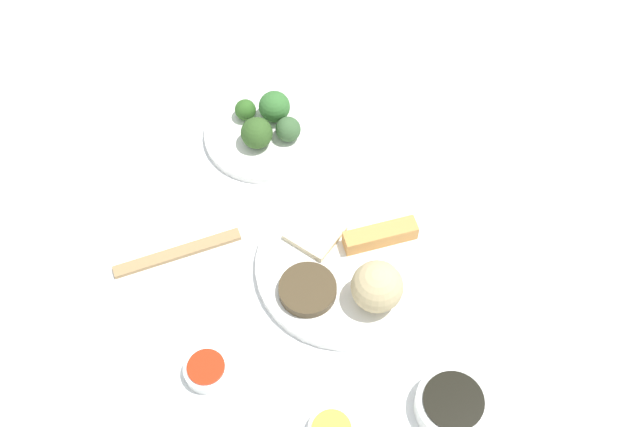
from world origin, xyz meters
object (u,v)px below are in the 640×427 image
Objects in this scene: main_plate at (344,268)px; soy_sauce_bowl at (452,405)px; chopsticks_pair at (178,253)px; broccoli_plate at (264,133)px; sauce_ramekin_sweet_and_sour at (207,370)px.

main_plate is 2.70× the size of soy_sauce_bowl.
broccoli_plate is at bearing -12.15° from chopsticks_pair.
broccoli_plate is 0.57m from soy_sauce_bowl.
soy_sauce_bowl reaches higher than sauce_ramekin_sweet_and_sour.
sauce_ramekin_sweet_and_sour is 0.21m from chopsticks_pair.
broccoli_plate is (0.22, 0.20, -0.00)m from main_plate.
sauce_ramekin_sweet_and_sour is at bearing 145.82° from main_plate.
soy_sauce_bowl is at bearing -130.65° from main_plate.
broccoli_plate is at bearing 7.48° from sauce_ramekin_sweet_and_sour.
main_plate is 0.30m from broccoli_plate.
soy_sauce_bowl is at bearing -134.14° from broccoli_plate.
main_plate is 0.27m from soy_sauce_bowl.
sauce_ramekin_sweet_and_sour is (-0.04, 0.35, -0.01)m from soy_sauce_bowl.
soy_sauce_bowl is at bearing -82.87° from sauce_ramekin_sweet_and_sour.
sauce_ramekin_sweet_and_sour is at bearing 97.13° from soy_sauce_bowl.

